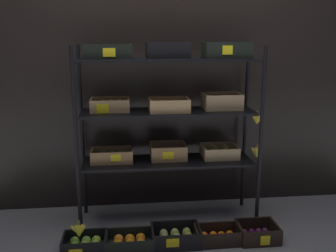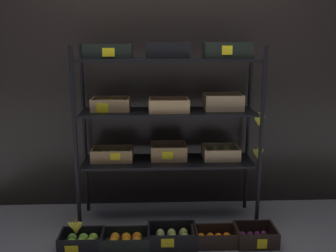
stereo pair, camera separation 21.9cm
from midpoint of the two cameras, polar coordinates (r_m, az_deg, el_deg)
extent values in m
plane|color=gray|center=(3.53, -1.82, -13.40)|extent=(10.00, 10.00, 0.00)
cube|color=black|center=(3.58, -2.50, 8.35)|extent=(3.85, 0.12, 2.56)
cylinder|color=black|center=(3.09, -15.18, -2.80)|extent=(0.03, 0.03, 1.50)
cylinder|color=black|center=(3.20, 11.47, -2.06)|extent=(0.03, 0.03, 1.50)
cylinder|color=black|center=(3.49, -14.16, -0.93)|extent=(0.03, 0.03, 1.50)
cylinder|color=black|center=(3.59, 9.46, -0.33)|extent=(0.03, 0.03, 1.50)
cube|color=black|center=(3.33, -1.89, -5.20)|extent=(1.42, 0.39, 0.02)
cube|color=black|center=(3.22, -1.94, 2.03)|extent=(1.42, 0.39, 0.02)
cube|color=black|center=(3.17, -2.01, 9.63)|extent=(1.42, 0.39, 0.02)
cube|color=#A87F51|center=(3.34, -10.01, -5.03)|extent=(0.35, 0.20, 0.01)
cube|color=#A87F51|center=(3.24, -10.15, -4.64)|extent=(0.35, 0.02, 0.10)
cube|color=#A87F51|center=(3.41, -9.95, -3.69)|extent=(0.35, 0.02, 0.10)
cube|color=#A87F51|center=(3.34, -12.88, -4.20)|extent=(0.02, 0.17, 0.10)
cube|color=#A87F51|center=(3.32, -7.20, -4.09)|extent=(0.02, 0.17, 0.10)
sphere|color=#86C340|center=(3.31, -11.44, -4.49)|extent=(0.07, 0.07, 0.07)
sphere|color=#8CBE41|center=(3.30, -10.02, -4.48)|extent=(0.07, 0.07, 0.07)
sphere|color=#84B545|center=(3.30, -8.67, -4.47)|extent=(0.07, 0.07, 0.07)
sphere|color=#85C83A|center=(3.36, -11.33, -4.26)|extent=(0.07, 0.07, 0.07)
sphere|color=#88BD39|center=(3.36, -9.94, -4.20)|extent=(0.07, 0.07, 0.07)
sphere|color=#98C242|center=(3.35, -8.61, -4.19)|extent=(0.07, 0.07, 0.07)
cube|color=yellow|center=(3.22, -9.56, -4.63)|extent=(0.08, 0.01, 0.06)
cube|color=#A87F51|center=(3.38, -1.85, -4.64)|extent=(0.30, 0.25, 0.01)
cube|color=#A87F51|center=(3.25, -1.69, -4.18)|extent=(0.30, 0.02, 0.12)
cube|color=#A87F51|center=(3.47, -2.00, -3.07)|extent=(0.30, 0.02, 0.12)
cube|color=#A87F51|center=(3.35, -4.30, -3.67)|extent=(0.02, 0.21, 0.12)
cube|color=#A87F51|center=(3.37, 0.57, -3.53)|extent=(0.02, 0.21, 0.12)
sphere|color=#681E5B|center=(3.31, -3.24, -4.49)|extent=(0.05, 0.05, 0.05)
sphere|color=#5B254B|center=(3.32, -2.27, -4.43)|extent=(0.05, 0.05, 0.05)
sphere|color=#64205D|center=(3.32, -1.29, -4.43)|extent=(0.05, 0.05, 0.05)
sphere|color=#561B57|center=(3.32, -0.37, -4.39)|extent=(0.05, 0.05, 0.05)
sphere|color=#6C1D55|center=(3.36, -3.29, -4.20)|extent=(0.05, 0.05, 0.05)
sphere|color=#581944|center=(3.36, -2.32, -4.19)|extent=(0.05, 0.05, 0.05)
sphere|color=#6D175A|center=(3.37, -1.37, -4.16)|extent=(0.05, 0.05, 0.05)
sphere|color=#6B295D|center=(3.38, -0.50, -4.10)|extent=(0.05, 0.05, 0.05)
sphere|color=#5A1E5B|center=(3.42, -3.28, -3.91)|extent=(0.05, 0.05, 0.05)
sphere|color=#582D5C|center=(3.42, -2.35, -3.89)|extent=(0.05, 0.05, 0.05)
sphere|color=#61275A|center=(3.42, -1.44, -3.88)|extent=(0.05, 0.05, 0.05)
sphere|color=#5B244B|center=(3.43, -0.50, -3.84)|extent=(0.05, 0.05, 0.05)
cube|color=yellow|center=(3.24, -1.92, -4.34)|extent=(0.09, 0.01, 0.06)
cube|color=tan|center=(3.43, 5.67, -4.42)|extent=(0.30, 0.25, 0.01)
cube|color=tan|center=(3.31, 6.11, -4.18)|extent=(0.30, 0.02, 0.09)
cube|color=tan|center=(3.53, 5.30, -3.06)|extent=(0.30, 0.02, 0.09)
cube|color=tan|center=(3.39, 3.30, -3.69)|extent=(0.02, 0.22, 0.09)
cube|color=tan|center=(3.45, 8.04, -3.51)|extent=(0.02, 0.22, 0.09)
ellipsoid|color=#A6AB52|center=(3.37, 5.01, -3.80)|extent=(0.07, 0.07, 0.09)
ellipsoid|color=#ADBA55|center=(3.39, 6.65, -3.74)|extent=(0.07, 0.07, 0.09)
ellipsoid|color=#ABAC4E|center=(3.44, 4.75, -3.44)|extent=(0.07, 0.07, 0.09)
ellipsoid|color=tan|center=(3.46, 6.47, -3.37)|extent=(0.07, 0.07, 0.09)
cube|color=tan|center=(3.27, -10.31, 2.29)|extent=(0.32, 0.23, 0.01)
cube|color=tan|center=(3.16, -10.47, 2.84)|extent=(0.32, 0.02, 0.09)
cube|color=tan|center=(3.37, -10.22, 3.49)|extent=(0.32, 0.02, 0.09)
cube|color=tan|center=(3.28, -12.96, 3.10)|extent=(0.02, 0.20, 0.09)
cube|color=tan|center=(3.26, -7.71, 3.25)|extent=(0.02, 0.20, 0.09)
ellipsoid|color=yellow|center=(3.24, -11.74, 2.92)|extent=(0.06, 0.06, 0.08)
ellipsoid|color=yellow|center=(3.23, -10.33, 2.95)|extent=(0.06, 0.06, 0.08)
ellipsoid|color=yellow|center=(3.22, -8.99, 2.99)|extent=(0.06, 0.06, 0.08)
ellipsoid|color=yellow|center=(3.30, -11.52, 3.13)|extent=(0.06, 0.06, 0.08)
ellipsoid|color=yellow|center=(3.30, -10.25, 3.16)|extent=(0.06, 0.06, 0.08)
ellipsoid|color=yellow|center=(3.29, -8.95, 3.21)|extent=(0.06, 0.06, 0.08)
cube|color=yellow|center=(3.16, -11.49, 2.47)|extent=(0.09, 0.01, 0.07)
cube|color=tan|center=(3.20, -1.82, 2.25)|extent=(0.32, 0.24, 0.01)
cube|color=tan|center=(3.08, -1.67, 2.84)|extent=(0.32, 0.02, 0.10)
cube|color=tan|center=(3.30, -1.98, 3.52)|extent=(0.32, 0.02, 0.10)
cube|color=tan|center=(3.18, -4.61, 3.13)|extent=(0.02, 0.21, 0.10)
cube|color=tan|center=(3.20, 0.92, 3.25)|extent=(0.02, 0.21, 0.10)
sphere|color=orange|center=(3.16, -2.81, 2.89)|extent=(0.07, 0.07, 0.07)
sphere|color=orange|center=(3.17, -0.90, 2.93)|extent=(0.07, 0.07, 0.07)
sphere|color=orange|center=(3.21, -2.75, 3.08)|extent=(0.07, 0.07, 0.07)
sphere|color=orange|center=(3.23, -0.95, 3.13)|extent=(0.07, 0.07, 0.07)
cube|color=tan|center=(3.33, 5.97, 2.62)|extent=(0.32, 0.24, 0.01)
cube|color=tan|center=(3.21, 6.41, 3.40)|extent=(0.32, 0.02, 0.12)
cube|color=tan|center=(3.43, 5.61, 4.02)|extent=(0.32, 0.02, 0.12)
cube|color=tan|center=(3.29, 3.44, 3.69)|extent=(0.02, 0.20, 0.12)
cube|color=tan|center=(3.35, 8.50, 3.75)|extent=(0.02, 0.20, 0.12)
sphere|color=orange|center=(3.28, 4.86, 3.11)|extent=(0.06, 0.06, 0.06)
sphere|color=orange|center=(3.29, 6.11, 3.12)|extent=(0.06, 0.06, 0.06)
sphere|color=orange|center=(3.31, 7.45, 3.13)|extent=(0.06, 0.06, 0.06)
sphere|color=orange|center=(3.34, 4.56, 3.32)|extent=(0.06, 0.06, 0.06)
sphere|color=orange|center=(3.36, 5.81, 3.33)|extent=(0.06, 0.06, 0.06)
sphere|color=orange|center=(3.38, 7.13, 3.35)|extent=(0.06, 0.06, 0.06)
cube|color=black|center=(3.18, -10.67, 9.72)|extent=(0.37, 0.25, 0.01)
cube|color=black|center=(3.06, -10.87, 10.64)|extent=(0.37, 0.02, 0.10)
cube|color=black|center=(3.29, -10.57, 10.81)|extent=(0.37, 0.02, 0.10)
cube|color=black|center=(3.19, -13.97, 10.58)|extent=(0.02, 0.22, 0.10)
cube|color=black|center=(3.17, -7.43, 10.83)|extent=(0.02, 0.22, 0.10)
sphere|color=gold|center=(3.15, -12.48, 10.38)|extent=(0.07, 0.07, 0.07)
sphere|color=#DCB557|center=(3.14, -10.78, 10.45)|extent=(0.07, 0.07, 0.07)
sphere|color=gold|center=(3.13, -9.05, 10.51)|extent=(0.07, 0.07, 0.07)
sphere|color=#E6C251|center=(3.22, -12.27, 10.44)|extent=(0.07, 0.07, 0.07)
sphere|color=#E4C054|center=(3.21, -10.57, 10.51)|extent=(0.07, 0.07, 0.07)
sphere|color=#E4B84C|center=(3.21, -9.11, 10.56)|extent=(0.07, 0.07, 0.07)
cube|color=yellow|center=(3.05, -10.65, 10.48)|extent=(0.09, 0.01, 0.07)
cube|color=black|center=(3.17, -2.11, 9.93)|extent=(0.34, 0.23, 0.01)
cube|color=black|center=(3.07, -1.97, 11.01)|extent=(0.34, 0.02, 0.12)
cube|color=black|center=(3.28, -2.26, 11.14)|extent=(0.34, 0.02, 0.12)
cube|color=black|center=(3.16, -5.09, 11.03)|extent=(0.02, 0.19, 0.12)
cube|color=black|center=(3.19, 0.83, 11.10)|extent=(0.02, 0.19, 0.12)
ellipsoid|color=brown|center=(3.13, -3.78, 10.60)|extent=(0.05, 0.05, 0.07)
ellipsoid|color=brown|center=(3.14, -2.65, 10.61)|extent=(0.05, 0.05, 0.07)
ellipsoid|color=brown|center=(3.14, -1.41, 10.63)|extent=(0.05, 0.05, 0.07)
ellipsoid|color=brown|center=(3.15, -0.27, 10.64)|extent=(0.05, 0.05, 0.07)
ellipsoid|color=brown|center=(3.20, -3.96, 10.65)|extent=(0.05, 0.05, 0.07)
ellipsoid|color=brown|center=(3.20, -2.80, 10.67)|extent=(0.05, 0.05, 0.07)
ellipsoid|color=brown|center=(3.21, -1.58, 10.68)|extent=(0.05, 0.05, 0.07)
ellipsoid|color=brown|center=(3.21, -0.42, 10.69)|extent=(0.05, 0.05, 0.07)
cube|color=black|center=(3.21, 6.52, 9.89)|extent=(0.37, 0.22, 0.01)
cube|color=black|center=(3.10, 6.98, 10.96)|extent=(0.37, 0.02, 0.12)
cube|color=black|center=(3.30, 6.15, 11.10)|extent=(0.37, 0.02, 0.12)
cube|color=black|center=(3.17, 3.35, 11.07)|extent=(0.02, 0.19, 0.12)
cube|color=black|center=(3.25, 9.67, 10.96)|extent=(0.02, 0.19, 0.12)
sphere|color=red|center=(3.16, 5.10, 10.63)|extent=(0.07, 0.07, 0.07)
sphere|color=red|center=(3.17, 6.60, 10.61)|extent=(0.07, 0.07, 0.07)
sphere|color=red|center=(3.20, 8.22, 10.59)|extent=(0.07, 0.07, 0.07)
sphere|color=red|center=(3.21, 4.89, 10.68)|extent=(0.07, 0.07, 0.07)
sphere|color=red|center=(3.23, 6.36, 10.66)|extent=(0.07, 0.07, 0.07)
sphere|color=red|center=(3.26, 7.87, 10.64)|extent=(0.07, 0.07, 0.07)
cube|color=yellow|center=(3.09, 6.65, 10.93)|extent=(0.08, 0.01, 0.07)
cylinder|color=brown|center=(3.42, 11.07, -2.79)|extent=(0.02, 0.02, 0.02)
ellipsoid|color=yellow|center=(3.43, 10.71, -3.73)|extent=(0.08, 0.03, 0.10)
ellipsoid|color=gold|center=(3.43, 10.96, -3.77)|extent=(0.05, 0.03, 0.10)
ellipsoid|color=yellow|center=(3.43, 11.14, -3.75)|extent=(0.05, 0.03, 0.10)
ellipsoid|color=yellow|center=(3.44, 11.24, -3.70)|extent=(0.08, 0.03, 0.10)
cylinder|color=brown|center=(3.38, 11.12, 1.99)|extent=(0.02, 0.02, 0.02)
ellipsoid|color=yellow|center=(3.39, 10.80, 1.04)|extent=(0.07, 0.03, 0.10)
ellipsoid|color=yellow|center=(3.39, 11.01, 1.01)|extent=(0.05, 0.03, 0.10)
ellipsoid|color=gold|center=(3.40, 11.15, 1.04)|extent=(0.05, 0.03, 0.10)
ellipsoid|color=yellow|center=(3.40, 11.36, 1.02)|extent=(0.08, 0.03, 0.10)
cube|color=black|center=(3.17, -13.97, -16.96)|extent=(0.34, 0.24, 0.01)
cube|color=black|center=(3.05, -14.31, -17.09)|extent=(0.34, 0.02, 0.10)
cube|color=black|center=(3.24, -13.77, -15.15)|extent=(0.34, 0.02, 0.10)
cube|color=black|center=(3.17, -17.02, -16.03)|extent=(0.02, 0.20, 0.10)
cube|color=black|center=(3.13, -11.00, -16.11)|extent=(0.02, 0.20, 0.10)
sphere|color=#83C636|center=(3.13, -15.49, -16.58)|extent=(0.07, 0.07, 0.07)
sphere|color=#95C33E|center=(3.13, -14.10, -16.56)|extent=(0.07, 0.07, 0.07)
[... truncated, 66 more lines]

